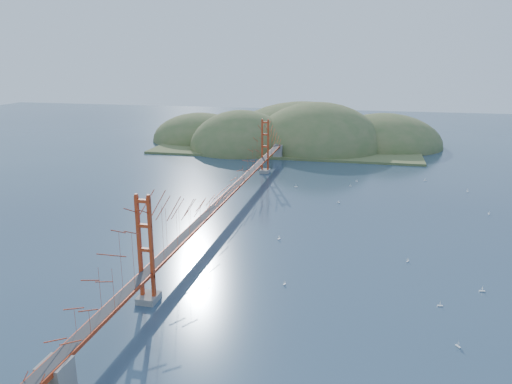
% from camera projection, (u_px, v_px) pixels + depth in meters
% --- Properties ---
extents(ground, '(320.00, 320.00, 0.00)m').
position_uv_depth(ground, '(227.00, 214.00, 80.67)').
color(ground, '#2A3F55').
rests_on(ground, ground).
extents(bridge, '(2.20, 94.40, 12.00)m').
position_uv_depth(bridge, '(227.00, 172.00, 78.95)').
color(bridge, gray).
rests_on(bridge, ground).
extents(far_headlands, '(84.00, 58.00, 25.00)m').
position_uv_depth(far_headlands, '(299.00, 143.00, 144.56)').
color(far_headlands, olive).
rests_on(far_headlands, ground).
extents(sailboat_3, '(0.59, 0.56, 0.66)m').
position_uv_depth(sailboat_3, '(296.00, 187.00, 96.97)').
color(sailboat_3, white).
rests_on(sailboat_3, ground).
extents(sailboat_15, '(0.52, 0.58, 0.65)m').
position_uv_depth(sailboat_15, '(467.00, 191.00, 93.84)').
color(sailboat_15, white).
rests_on(sailboat_15, ground).
extents(sailboat_6, '(0.61, 0.61, 0.64)m').
position_uv_depth(sailboat_6, '(458.00, 346.00, 44.23)').
color(sailboat_6, white).
rests_on(sailboat_6, ground).
extents(sailboat_7, '(0.50, 0.42, 0.58)m').
position_uv_depth(sailboat_7, '(357.00, 181.00, 101.32)').
color(sailboat_7, white).
rests_on(sailboat_7, ground).
extents(sailboat_12, '(0.50, 0.47, 0.57)m').
position_uv_depth(sailboat_12, '(350.00, 186.00, 97.63)').
color(sailboat_12, white).
rests_on(sailboat_12, ground).
extents(sailboat_2, '(0.63, 0.53, 0.73)m').
position_uv_depth(sailboat_2, '(482.00, 290.00, 54.50)').
color(sailboat_2, white).
rests_on(sailboat_2, ground).
extents(sailboat_5, '(0.41, 0.50, 0.59)m').
position_uv_depth(sailboat_5, '(489.00, 213.00, 80.69)').
color(sailboat_5, white).
rests_on(sailboat_5, ground).
extents(sailboat_0, '(0.59, 0.61, 0.68)m').
position_uv_depth(sailboat_0, '(279.00, 238.00, 69.82)').
color(sailboat_0, white).
rests_on(sailboat_0, ground).
extents(sailboat_14, '(0.54, 0.54, 0.59)m').
position_uv_depth(sailboat_14, '(408.00, 261.00, 62.32)').
color(sailboat_14, white).
rests_on(sailboat_14, ground).
extents(sailboat_1, '(0.58, 0.58, 0.63)m').
position_uv_depth(sailboat_1, '(339.00, 202.00, 86.87)').
color(sailboat_1, white).
rests_on(sailboat_1, ground).
extents(sailboat_10, '(0.48, 0.51, 0.58)m').
position_uv_depth(sailboat_10, '(285.00, 283.00, 56.17)').
color(sailboat_10, white).
rests_on(sailboat_10, ground).
extents(sailboat_8, '(0.57, 0.48, 0.66)m').
position_uv_depth(sailboat_8, '(425.00, 180.00, 101.84)').
color(sailboat_8, white).
rests_on(sailboat_8, ground).
extents(sailboat_extra_0, '(0.57, 0.49, 0.65)m').
position_uv_depth(sailboat_extra_0, '(440.00, 305.00, 51.36)').
color(sailboat_extra_0, white).
rests_on(sailboat_extra_0, ground).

